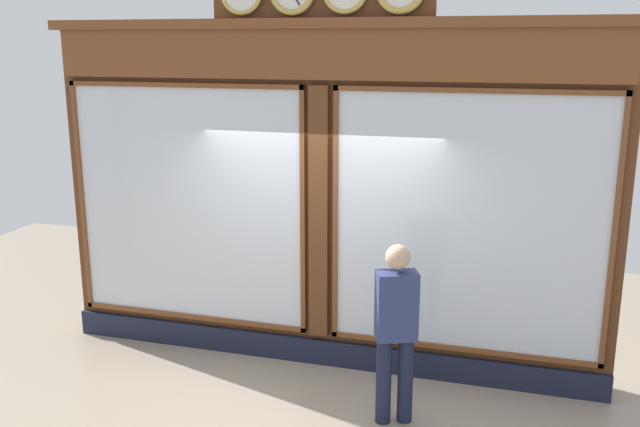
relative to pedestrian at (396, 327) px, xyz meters
name	(u,v)px	position (x,y,z in m)	size (l,w,h in m)	color
shop_facade	(323,195)	(0.99, -1.08, 0.91)	(6.01, 0.42, 4.19)	#5B3319
pedestrian	(396,327)	(0.00, 0.00, 0.00)	(0.42, 0.34, 1.69)	#191E38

